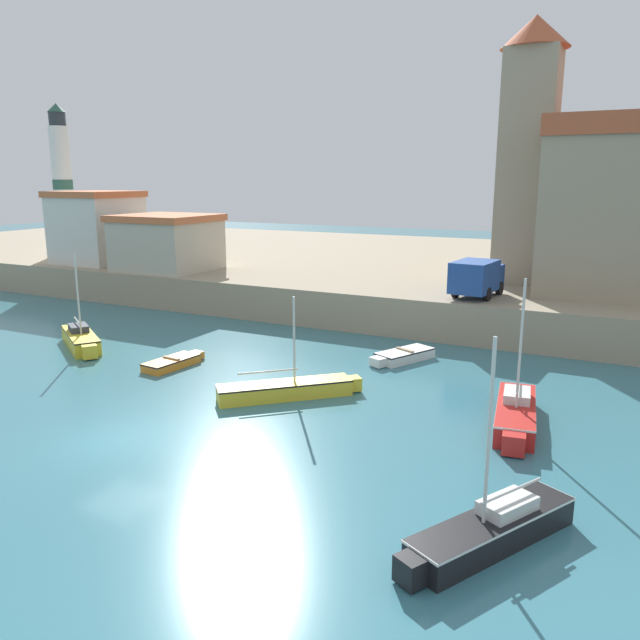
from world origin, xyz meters
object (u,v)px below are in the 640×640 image
object	(u,v)px
sailboat_red_3	(516,413)
truck_on_quay	(477,277)
dinghy_white_0	(403,355)
harbor_shed_mid_row	(97,227)
harbor_shed_near_wharf	(167,242)
dinghy_orange_2	(173,362)
sailboat_yellow_1	(81,339)
sailboat_black_4	(491,529)
lighthouse	(63,182)
sailboat_yellow_5	(288,389)
church	(626,199)

from	to	relation	value
sailboat_red_3	truck_on_quay	bearing A→B (deg)	109.56
dinghy_white_0	harbor_shed_mid_row	size ratio (longest dim) A/B	0.65
harbor_shed_near_wharf	harbor_shed_mid_row	size ratio (longest dim) A/B	1.14
dinghy_orange_2	harbor_shed_near_wharf	bearing A→B (deg)	130.62
dinghy_white_0	sailboat_yellow_1	xyz separation A→B (m)	(-17.04, -5.72, 0.22)
sailboat_black_4	lighthouse	distance (m)	53.77
dinghy_white_0	sailboat_red_3	world-z (taller)	sailboat_red_3
sailboat_red_3	harbor_shed_mid_row	size ratio (longest dim) A/B	0.98
sailboat_yellow_5	harbor_shed_mid_row	distance (m)	32.03
sailboat_black_4	harbor_shed_near_wharf	world-z (taller)	harbor_shed_near_wharf
dinghy_orange_2	harbor_shed_mid_row	size ratio (longest dim) A/B	0.60
dinghy_white_0	sailboat_yellow_1	distance (m)	17.98
dinghy_orange_2	sailboat_red_3	distance (m)	16.82
sailboat_black_4	lighthouse	xyz separation A→B (m)	(-45.60, 27.20, 8.52)
lighthouse	harbor_shed_near_wharf	world-z (taller)	lighthouse
church	harbor_shed_near_wharf	xyz separation A→B (m)	(-31.32, -8.43, -3.48)
sailboat_black_4	dinghy_orange_2	bearing A→B (deg)	153.74
sailboat_black_4	sailboat_yellow_5	world-z (taller)	sailboat_black_4
sailboat_yellow_5	lighthouse	distance (m)	41.40
sailboat_red_3	harbor_shed_near_wharf	xyz separation A→B (m)	(-28.72, 13.99, 4.03)
sailboat_yellow_1	harbor_shed_mid_row	distance (m)	19.68
harbor_shed_near_wharf	sailboat_yellow_1	bearing A→B (deg)	-69.93
sailboat_yellow_5	sailboat_yellow_1	bearing A→B (deg)	172.60
dinghy_white_0	sailboat_red_3	size ratio (longest dim) A/B	0.66
sailboat_red_3	truck_on_quay	world-z (taller)	sailboat_red_3
sailboat_red_3	church	distance (m)	23.79
sailboat_red_3	truck_on_quay	distance (m)	14.55
dinghy_orange_2	harbor_shed_mid_row	distance (m)	25.22
sailboat_yellow_1	harbor_shed_mid_row	xyz separation A→B (m)	(-12.87, 14.07, 4.87)
dinghy_orange_2	truck_on_quay	bearing A→B (deg)	47.75
lighthouse	sailboat_black_4	bearing A→B (deg)	-30.81
sailboat_red_3	harbor_shed_mid_row	bearing A→B (deg)	158.14
church	harbor_shed_near_wharf	distance (m)	32.62
sailboat_yellow_1	harbor_shed_near_wharf	xyz separation A→B (m)	(-4.87, 13.34, 4.03)
sailboat_yellow_5	church	size ratio (longest dim) A/B	0.31
dinghy_white_0	sailboat_yellow_5	xyz separation A→B (m)	(-2.59, -7.60, 0.10)
dinghy_white_0	truck_on_quay	world-z (taller)	truck_on_quay
sailboat_yellow_5	church	bearing A→B (deg)	63.11
sailboat_black_4	lighthouse	size ratio (longest dim) A/B	0.41
truck_on_quay	harbor_shed_mid_row	bearing A→B (deg)	177.60
sailboat_black_4	harbor_shed_mid_row	world-z (taller)	harbor_shed_mid_row
dinghy_white_0	lighthouse	bearing A→B (deg)	162.16
church	harbor_shed_near_wharf	world-z (taller)	church
sailboat_black_4	church	bearing A→B (deg)	86.84
harbor_shed_mid_row	harbor_shed_near_wharf	bearing A→B (deg)	-5.26
church	sailboat_red_3	bearing A→B (deg)	-96.61
harbor_shed_near_wharf	sailboat_yellow_5	bearing A→B (deg)	-38.21
sailboat_yellow_1	lighthouse	xyz separation A→B (m)	(-20.87, 17.93, 8.49)
sailboat_black_4	harbor_shed_near_wharf	bearing A→B (deg)	142.63
dinghy_orange_2	sailboat_yellow_5	distance (m)	7.54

